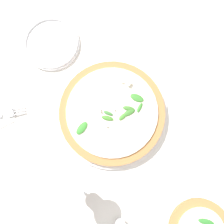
# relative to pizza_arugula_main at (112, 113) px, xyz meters

# --- Properties ---
(ground_plane) EXTENTS (6.00, 6.00, 0.00)m
(ground_plane) POSITION_rel_pizza_arugula_main_xyz_m (-0.04, -0.01, -0.02)
(ground_plane) COLOR silver
(pizza_arugula_main) EXTENTS (0.33, 0.33, 0.05)m
(pizza_arugula_main) POSITION_rel_pizza_arugula_main_xyz_m (0.00, 0.00, 0.00)
(pizza_arugula_main) COLOR white
(pizza_arugula_main) RESTS_ON ground_plane
(wine_glass) EXTENTS (0.08, 0.08, 0.16)m
(wine_glass) POSITION_rel_pizza_arugula_main_xyz_m (-0.22, -0.09, 0.10)
(wine_glass) COLOR white
(wine_glass) RESTS_ON ground_plane
(side_plate_white) EXTENTS (0.18, 0.18, 0.02)m
(side_plate_white) POSITION_rel_pizza_arugula_main_xyz_m (0.01, 0.29, -0.01)
(side_plate_white) COLOR white
(side_plate_white) RESTS_ON ground_plane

